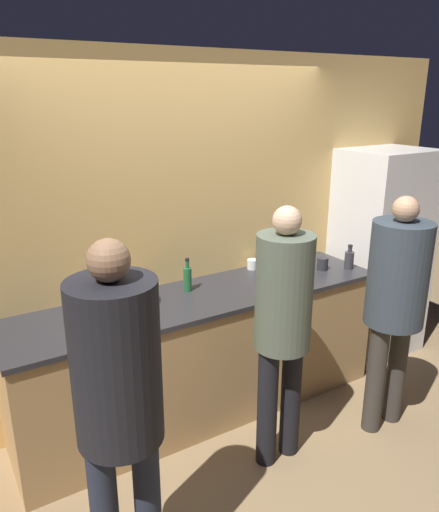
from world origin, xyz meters
name	(u,v)px	position (x,y,z in m)	size (l,w,h in m)	color
ground_plane	(231,436)	(0.00, 0.00, 0.00)	(14.00, 14.00, 0.00)	#8C704C
wall_back	(179,235)	(0.00, 0.74, 1.30)	(5.20, 0.06, 2.60)	#E0B266
counter	(203,353)	(0.00, 0.39, 0.47)	(2.79, 0.72, 0.95)	tan
refrigerator	(380,254)	(1.85, 0.41, 0.93)	(0.75, 0.63, 1.85)	white
person_left	(118,392)	(-1.01, -0.65, 1.08)	(0.38, 0.38, 1.77)	#232838
person_center	(283,317)	(0.16, -0.32, 1.01)	(0.35, 0.35, 1.70)	black
person_right	(396,292)	(1.02, -0.45, 1.03)	(0.40, 0.40, 1.69)	#38332D
fruit_bowl	(131,298)	(-0.49, 0.50, 0.99)	(0.34, 0.34, 0.12)	brown
utensil_crock	(89,300)	(-0.76, 0.56, 1.01)	(0.12, 0.12, 0.24)	silver
bottle_dark	(349,259)	(1.28, 0.24, 1.02)	(0.07, 0.07, 0.20)	#333338
bottle_green	(188,278)	(-0.06, 0.50, 1.04)	(0.06, 0.06, 0.25)	#236033
cup_white	(252,264)	(0.61, 0.64, 0.99)	(0.08, 0.08, 0.08)	white
cup_black	(323,264)	(1.08, 0.33, 1.00)	(0.09, 0.09, 0.10)	#28282D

